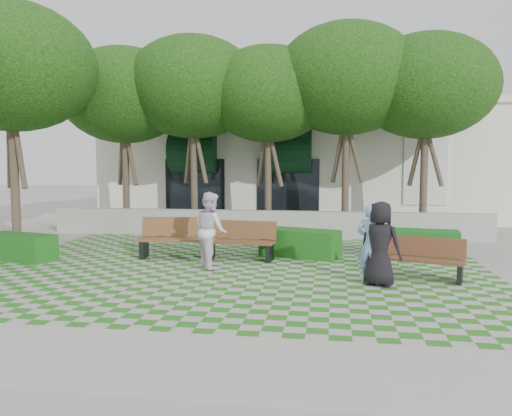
% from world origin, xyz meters
% --- Properties ---
extents(ground, '(90.00, 90.00, 0.00)m').
position_xyz_m(ground, '(0.00, 0.00, 0.00)').
color(ground, gray).
rests_on(ground, ground).
extents(lawn, '(12.00, 12.00, 0.00)m').
position_xyz_m(lawn, '(0.00, 1.00, 0.01)').
color(lawn, '#2B721E').
rests_on(lawn, ground).
extents(sidewalk_south, '(16.00, 2.00, 0.01)m').
position_xyz_m(sidewalk_south, '(0.00, -4.70, 0.01)').
color(sidewalk_south, '#9E9B93').
rests_on(sidewalk_south, ground).
extents(retaining_wall, '(15.00, 0.36, 0.90)m').
position_xyz_m(retaining_wall, '(0.00, 6.20, 0.45)').
color(retaining_wall, '#9E9B93').
rests_on(retaining_wall, ground).
extents(bench_east, '(1.80, 1.06, 0.90)m').
position_xyz_m(bench_east, '(4.31, 0.49, 0.43)').
color(bench_east, '#56301D').
rests_on(bench_east, ground).
extents(bench_mid, '(1.95, 0.82, 0.99)m').
position_xyz_m(bench_mid, '(-0.03, 2.08, 0.48)').
color(bench_mid, brown).
rests_on(bench_mid, ground).
extents(bench_west, '(2.09, 0.88, 1.07)m').
position_xyz_m(bench_west, '(-1.66, 2.03, 0.51)').
color(bench_west, brown).
rests_on(bench_west, ground).
extents(hedge_east, '(2.26, 1.18, 0.76)m').
position_xyz_m(hedge_east, '(4.52, 2.88, 0.38)').
color(hedge_east, '#154F1A').
rests_on(hedge_east, ground).
extents(hedge_midright, '(2.25, 1.48, 0.73)m').
position_xyz_m(hedge_midright, '(1.50, 2.71, 0.37)').
color(hedge_midright, '#165015').
rests_on(hedge_midright, ground).
extents(hedge_west, '(2.05, 1.22, 0.67)m').
position_xyz_m(hedge_west, '(-5.63, 1.11, 0.34)').
color(hedge_west, '#165316').
rests_on(hedge_west, ground).
extents(person_blue, '(0.72, 0.62, 1.68)m').
position_xyz_m(person_blue, '(3.16, -0.15, 0.84)').
color(person_blue, '#73A3D1').
rests_on(person_blue, ground).
extents(person_dark, '(1.00, 0.87, 1.73)m').
position_xyz_m(person_dark, '(3.33, -0.28, 0.86)').
color(person_dark, black).
rests_on(person_dark, ground).
extents(person_white, '(1.09, 1.12, 1.82)m').
position_xyz_m(person_white, '(-0.50, 0.91, 0.91)').
color(person_white, white).
rests_on(person_white, ground).
extents(tree_row, '(17.70, 13.40, 7.41)m').
position_xyz_m(tree_row, '(-1.86, 5.95, 5.18)').
color(tree_row, '#47382B').
rests_on(tree_row, ground).
extents(building, '(18.00, 8.92, 5.15)m').
position_xyz_m(building, '(0.93, 14.08, 2.52)').
color(building, white).
rests_on(building, ground).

